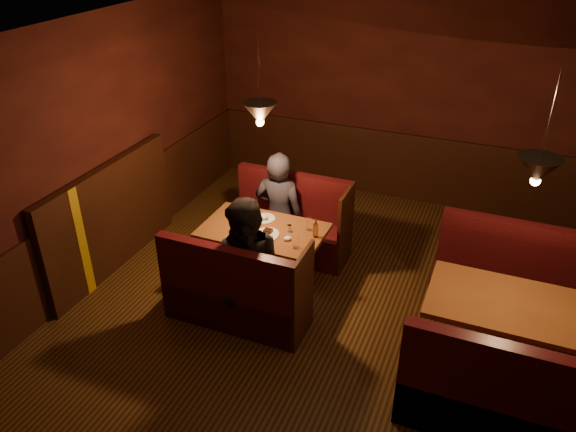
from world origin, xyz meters
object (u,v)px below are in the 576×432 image
at_px(main_bench_far, 291,228).
at_px(main_table, 264,242).
at_px(diner_b, 249,250).
at_px(main_bench_near, 235,298).
at_px(second_bench_far, 507,290).
at_px(diner_a, 279,191).
at_px(second_bench_near, 494,403).
at_px(second_table, 502,319).

bearing_deg(main_bench_far, main_table, -91.04).
bearing_deg(main_bench_far, diner_b, -84.78).
height_order(main_bench_near, second_bench_far, second_bench_far).
distance_m(main_bench_near, diner_a, 1.57).
relative_size(main_bench_near, diner_b, 0.84).
bearing_deg(second_bench_near, main_bench_far, 142.40).
bearing_deg(diner_b, second_table, -1.73).
xyz_separation_m(main_table, diner_a, (-0.12, 0.70, 0.28)).
bearing_deg(second_bench_far, second_table, -92.20).
relative_size(main_bench_near, diner_a, 0.88).
height_order(main_bench_far, second_bench_far, second_bench_far).
xyz_separation_m(main_table, main_bench_near, (0.01, -0.77, -0.24)).
height_order(main_bench_near, diner_a, diner_a).
relative_size(second_bench_near, diner_b, 0.85).
bearing_deg(second_table, second_bench_near, -87.80).
distance_m(main_bench_far, diner_b, 1.55).
bearing_deg(main_bench_far, main_bench_near, -90.00).
height_order(main_bench_near, second_table, main_bench_near).
distance_m(main_table, main_bench_far, 0.80).
height_order(second_bench_far, second_bench_near, same).
relative_size(main_bench_far, diner_a, 0.88).
height_order(main_table, second_bench_near, second_bench_near).
bearing_deg(second_table, second_bench_far, 87.80).
distance_m(main_bench_far, second_table, 2.80).
bearing_deg(second_bench_far, main_bench_near, -155.28).
relative_size(second_table, diner_b, 0.77).
relative_size(main_bench_far, second_bench_near, 0.99).
xyz_separation_m(main_bench_far, main_bench_near, (0.00, -1.53, 0.00)).
distance_m(second_bench_near, diner_b, 2.55).
distance_m(main_bench_far, second_bench_far, 2.59).
bearing_deg(second_bench_near, second_table, 92.20).
height_order(second_table, diner_a, diner_a).
relative_size(main_bench_far, main_bench_near, 1.00).
height_order(second_bench_far, diner_a, diner_a).
xyz_separation_m(second_bench_near, diner_a, (-2.71, 1.91, 0.50)).
relative_size(main_table, second_table, 0.99).
distance_m(main_table, diner_a, 0.77).
xyz_separation_m(main_bench_near, second_bench_near, (2.57, -0.45, 0.02)).
bearing_deg(diner_a, second_table, 154.65).
xyz_separation_m(second_table, diner_b, (-2.41, -0.27, 0.31)).
distance_m(second_bench_far, diner_b, 2.72).
bearing_deg(main_table, second_bench_near, -25.15).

